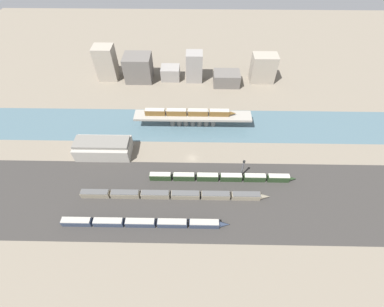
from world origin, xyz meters
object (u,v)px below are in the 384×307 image
(train_yard_mid, at_px, (174,195))
(train_yard_far, at_px, (221,177))
(signal_tower, at_px, (242,169))
(train_on_bridge, at_px, (189,112))
(warehouse_building, at_px, (103,148))
(train_yard_near, at_px, (144,223))

(train_yard_mid, height_order, train_yard_far, train_yard_far)
(train_yard_mid, height_order, signal_tower, signal_tower)
(train_on_bridge, xyz_separation_m, warehouse_building, (-43.93, -22.37, -5.22))
(train_yard_near, relative_size, train_yard_far, 1.01)
(train_yard_near, relative_size, signal_tower, 6.03)
(train_on_bridge, xyz_separation_m, train_yard_near, (-17.60, -62.25, -7.82))
(train_on_bridge, xyz_separation_m, train_yard_mid, (-5.90, -48.41, -7.81))
(train_yard_near, bearing_deg, warehouse_building, 123.43)
(train_yard_far, bearing_deg, train_yard_near, -144.83)
(train_on_bridge, distance_m, train_yard_far, 42.39)
(train_on_bridge, height_order, train_yard_near, train_on_bridge)
(signal_tower, bearing_deg, train_yard_near, -148.94)
(train_on_bridge, bearing_deg, warehouse_building, -153.01)
(warehouse_building, xyz_separation_m, signal_tower, (69.83, -13.68, 1.64))
(train_yard_near, bearing_deg, train_yard_mid, 49.80)
(train_on_bridge, bearing_deg, train_yard_far, -67.13)
(train_yard_mid, relative_size, signal_tower, 7.34)
(train_yard_near, distance_m, train_yard_mid, 18.12)
(train_on_bridge, relative_size, signal_tower, 4.33)
(train_on_bridge, distance_m, train_yard_near, 65.16)
(train_yard_near, height_order, train_yard_far, train_yard_far)
(train_on_bridge, height_order, signal_tower, signal_tower)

